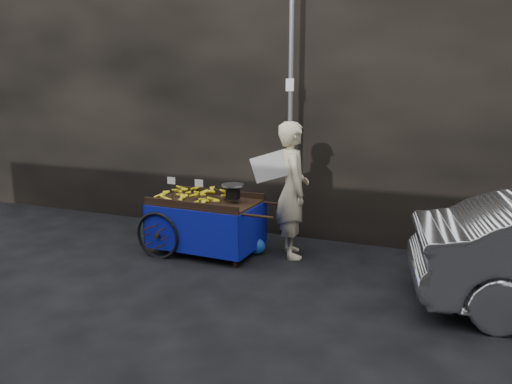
% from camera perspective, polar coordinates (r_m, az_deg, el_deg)
% --- Properties ---
extents(ground, '(80.00, 80.00, 0.00)m').
position_cam_1_polar(ground, '(6.81, -2.18, -8.53)').
color(ground, black).
rests_on(ground, ground).
extents(building_wall, '(13.50, 2.00, 5.00)m').
position_cam_1_polar(building_wall, '(8.69, 7.38, 12.73)').
color(building_wall, black).
rests_on(building_wall, ground).
extents(street_pole, '(0.12, 0.10, 4.00)m').
position_cam_1_polar(street_pole, '(7.48, 3.98, 9.10)').
color(street_pole, slate).
rests_on(street_pole, ground).
extents(banana_cart, '(2.08, 1.06, 1.12)m').
position_cam_1_polar(banana_cart, '(7.25, -6.08, -1.58)').
color(banana_cart, black).
rests_on(banana_cart, ground).
extents(vendor, '(0.96, 0.83, 1.92)m').
position_cam_1_polar(vendor, '(7.01, 4.18, 0.24)').
color(vendor, '#C5B692').
rests_on(vendor, ground).
extents(plastic_bag, '(0.26, 0.21, 0.24)m').
position_cam_1_polar(plastic_bag, '(7.25, 0.05, -6.21)').
color(plastic_bag, '#174DB2').
rests_on(plastic_bag, ground).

